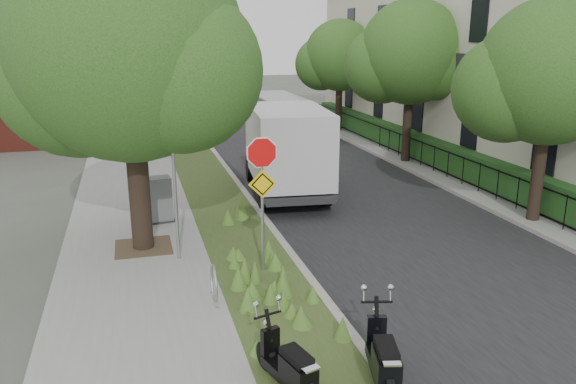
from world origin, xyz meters
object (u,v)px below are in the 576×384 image
object	(u,v)px
sign_assembly	(262,177)
scooter_far	(383,364)
utility_cabinet	(156,200)
scooter_near	(291,371)
box_truck	(286,146)

from	to	relation	value
sign_assembly	scooter_far	bearing A→B (deg)	-81.02
sign_assembly	utility_cabinet	size ratio (longest dim) A/B	2.49
scooter_near	scooter_far	xyz separation A→B (m)	(1.40, -0.22, 0.02)
utility_cabinet	sign_assembly	bearing A→B (deg)	-62.92
scooter_near	utility_cabinet	size ratio (longest dim) A/B	1.23
box_truck	sign_assembly	bearing A→B (deg)	-110.10
scooter_far	utility_cabinet	world-z (taller)	utility_cabinet
box_truck	scooter_far	bearing A→B (deg)	-97.94
scooter_near	box_truck	bearing A→B (deg)	74.80
box_truck	utility_cabinet	distance (m)	4.98
scooter_far	box_truck	bearing A→B (deg)	82.06
scooter_far	utility_cabinet	bearing A→B (deg)	107.94
sign_assembly	scooter_far	size ratio (longest dim) A/B	1.89
scooter_near	box_truck	size ratio (longest dim) A/B	0.27
scooter_far	scooter_near	bearing A→B (deg)	171.21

